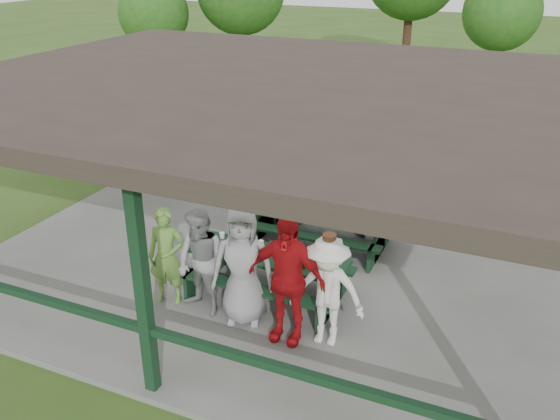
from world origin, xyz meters
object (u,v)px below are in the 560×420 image
at_px(spectator_blue, 239,156).
at_px(spectator_lblue, 291,185).
at_px(spectator_grey, 369,192).
at_px(contestant_white_fedora, 327,291).
at_px(picnic_table_near, 267,269).
at_px(contestant_green, 167,256).
at_px(contestant_grey_left, 201,263).
at_px(picnic_table_far, 320,222).
at_px(contestant_red, 286,279).
at_px(farm_trailer, 302,111).
at_px(contestant_grey_mid, 243,265).
at_px(pickup_truck, 423,106).

bearing_deg(spectator_blue, spectator_lblue, 141.68).
bearing_deg(spectator_grey, contestant_white_fedora, 82.63).
bearing_deg(contestant_white_fedora, picnic_table_near, 145.09).
relative_size(contestant_green, contestant_white_fedora, 0.93).
bearing_deg(contestant_grey_left, spectator_grey, 82.04).
bearing_deg(picnic_table_far, picnic_table_near, -94.75).
height_order(contestant_red, contestant_white_fedora, contestant_red).
bearing_deg(farm_trailer, spectator_lblue, -85.23).
bearing_deg(spectator_grey, contestant_green, 44.11).
xyz_separation_m(contestant_white_fedora, spectator_lblue, (-2.02, 3.50, -0.04)).
bearing_deg(contestant_grey_left, contestant_grey_mid, 20.41).
relative_size(spectator_lblue, farm_trailer, 0.39).
distance_m(contestant_white_fedora, pickup_truck, 11.55).
distance_m(contestant_red, spectator_grey, 3.72).
xyz_separation_m(picnic_table_far, pickup_truck, (0.16, 8.73, 0.18)).
xyz_separation_m(picnic_table_near, contestant_green, (-1.35, -0.78, 0.32)).
xyz_separation_m(contestant_green, spectator_blue, (-0.94, 4.29, 0.15)).
height_order(contestant_green, spectator_lblue, contestant_green).
relative_size(contestant_grey_mid, contestant_white_fedora, 1.09).
height_order(contestant_grey_left, spectator_blue, spectator_blue).
bearing_deg(farm_trailer, contestant_white_fedora, -81.31).
distance_m(contestant_white_fedora, spectator_blue, 5.58).
bearing_deg(contestant_grey_mid, spectator_lblue, 82.15).
height_order(spectator_grey, pickup_truck, spectator_grey).
xyz_separation_m(contestant_green, contestant_white_fedora, (2.64, 0.00, 0.03)).
distance_m(spectator_grey, farm_trailer, 7.15).
distance_m(picnic_table_near, spectator_blue, 4.22).
relative_size(contestant_grey_left, spectator_lblue, 1.07).
bearing_deg(spectator_grey, pickup_truck, -100.37).
height_order(spectator_blue, farm_trailer, spectator_blue).
bearing_deg(contestant_grey_left, farm_trailer, 118.40).
xyz_separation_m(picnic_table_far, contestant_grey_mid, (-0.20, -2.77, 0.46)).
bearing_deg(pickup_truck, farm_trailer, 110.32).
bearing_deg(spectator_lblue, contestant_grey_left, 70.85).
bearing_deg(contestant_red, contestant_grey_mid, 168.83).
distance_m(contestant_white_fedora, farm_trailer, 10.52).
bearing_deg(contestant_green, spectator_grey, 40.67).
bearing_deg(contestant_grey_mid, farm_trailer, 87.56).
xyz_separation_m(pickup_truck, farm_trailer, (-3.28, -1.88, -0.06)).
bearing_deg(picnic_table_near, spectator_lblue, 105.17).
bearing_deg(spectator_lblue, pickup_truck, -117.29).
xyz_separation_m(picnic_table_far, contestant_red, (0.56, -2.92, 0.50)).
bearing_deg(contestant_red, spectator_blue, 124.58).
xyz_separation_m(contestant_white_fedora, spectator_blue, (-3.58, 4.29, 0.11)).
xyz_separation_m(spectator_blue, pickup_truck, (2.62, 7.22, -0.29)).
relative_size(contestant_white_fedora, pickup_truck, 0.32).
height_order(contestant_grey_mid, spectator_grey, contestant_grey_mid).
height_order(picnic_table_near, contestant_red, contestant_red).
distance_m(spectator_lblue, spectator_grey, 1.60).
xyz_separation_m(picnic_table_near, farm_trailer, (-2.94, 8.85, 0.12)).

